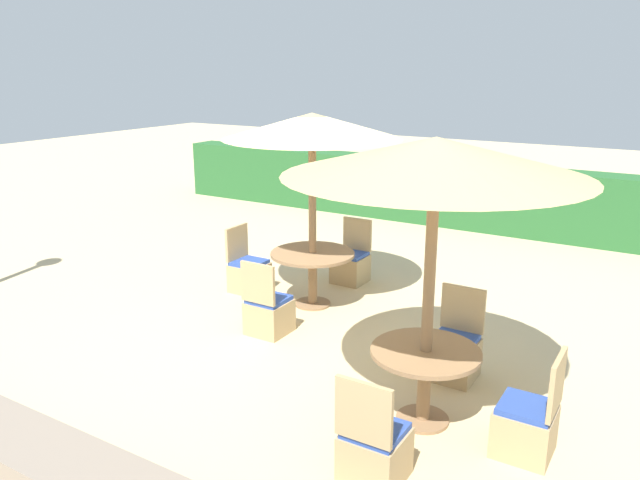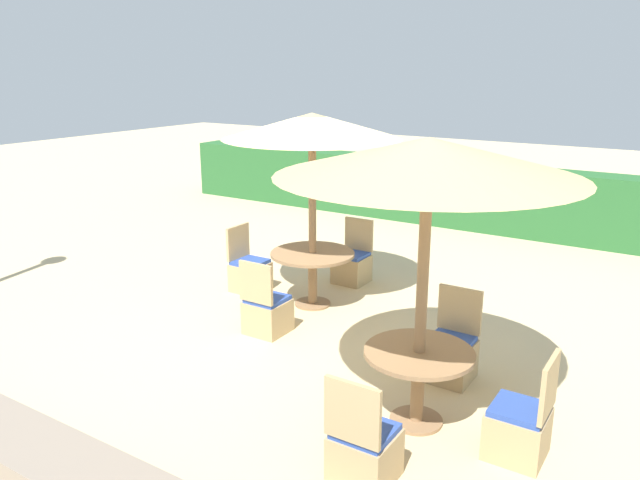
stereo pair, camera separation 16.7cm
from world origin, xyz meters
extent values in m
plane|color=#D1BA8C|center=(0.00, 0.00, 0.00)|extent=(40.00, 40.00, 0.00)
cube|color=#28602D|center=(0.00, 5.67, 0.63)|extent=(13.00, 0.70, 1.26)
cube|color=gray|center=(0.00, -3.77, 0.21)|extent=(10.00, 0.56, 0.42)
cylinder|color=#93704C|center=(2.28, -1.36, 1.24)|extent=(0.10, 0.10, 2.49)
cone|color=tan|center=(2.28, -1.36, 2.41)|extent=(2.53, 2.53, 0.32)
cylinder|color=#93704C|center=(2.28, -1.36, 0.01)|extent=(0.48, 0.48, 0.03)
cylinder|color=#93704C|center=(2.28, -1.36, 0.33)|extent=(0.12, 0.12, 0.66)
cylinder|color=#93704C|center=(2.28, -1.36, 0.68)|extent=(0.98, 0.98, 0.04)
cube|color=tan|center=(2.23, -0.44, 0.20)|extent=(0.46, 0.46, 0.40)
cube|color=#2D4CA8|center=(2.23, -0.44, 0.43)|extent=(0.42, 0.42, 0.05)
cube|color=tan|center=(2.23, -0.23, 0.69)|extent=(0.46, 0.04, 0.48)
cube|color=tan|center=(2.27, -2.33, 0.20)|extent=(0.46, 0.46, 0.40)
cube|color=#2D4CA8|center=(2.27, -2.33, 0.43)|extent=(0.42, 0.42, 0.05)
cube|color=tan|center=(2.27, -2.54, 0.69)|extent=(0.46, 0.04, 0.48)
cube|color=tan|center=(3.18, -1.38, 0.20)|extent=(0.46, 0.46, 0.40)
cube|color=#2D4CA8|center=(3.18, -1.38, 0.43)|extent=(0.42, 0.42, 0.05)
cube|color=tan|center=(3.39, -1.38, 0.69)|extent=(0.04, 0.46, 0.48)
cylinder|color=#93704C|center=(-0.07, 0.53, 1.23)|extent=(0.10, 0.10, 2.47)
cone|color=tan|center=(-0.07, 0.53, 2.39)|extent=(2.27, 2.27, 0.32)
cylinder|color=#93704C|center=(-0.07, 0.53, 0.01)|extent=(0.48, 0.48, 0.03)
cylinder|color=#93704C|center=(-0.07, 0.53, 0.35)|extent=(0.12, 0.12, 0.70)
cylinder|color=#93704C|center=(-0.07, 0.53, 0.72)|extent=(1.11, 1.11, 0.04)
cube|color=tan|center=(-0.05, -0.50, 0.20)|extent=(0.46, 0.46, 0.40)
cube|color=#2D4CA8|center=(-0.05, -0.50, 0.43)|extent=(0.42, 0.42, 0.05)
cube|color=tan|center=(-0.05, -0.71, 0.69)|extent=(0.46, 0.04, 0.48)
cube|color=tan|center=(-1.12, 0.52, 0.20)|extent=(0.46, 0.46, 0.40)
cube|color=#2D4CA8|center=(-1.12, 0.52, 0.43)|extent=(0.42, 0.42, 0.05)
cube|color=tan|center=(-1.33, 0.52, 0.69)|extent=(0.04, 0.46, 0.48)
cube|color=tan|center=(-0.08, 1.60, 0.20)|extent=(0.46, 0.46, 0.40)
cube|color=#2D4CA8|center=(-0.08, 1.60, 0.43)|extent=(0.42, 0.42, 0.05)
cube|color=tan|center=(-0.08, 1.81, 0.69)|extent=(0.46, 0.04, 0.48)
camera|label=1|loc=(4.08, -6.13, 3.13)|focal=35.00mm
camera|label=2|loc=(4.22, -6.04, 3.13)|focal=35.00mm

